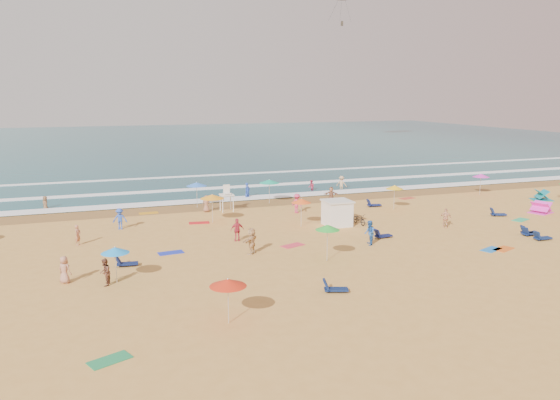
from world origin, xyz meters
name	(u,v)px	position (x,y,z in m)	size (l,w,h in m)	color
ground	(294,233)	(0.00, 0.00, 0.00)	(220.00, 220.00, 0.00)	gold
ocean	(159,143)	(0.00, 84.00, 0.00)	(220.00, 140.00, 0.18)	#0C4756
wet_sand	(249,204)	(0.00, 12.50, 0.01)	(220.00, 220.00, 0.00)	olive
surf_foam	(228,188)	(0.00, 21.32, 0.10)	(200.00, 18.70, 0.05)	white
cabana	(337,214)	(4.30, 1.32, 1.00)	(2.00, 2.00, 2.00)	silver
cabana_roof	(337,201)	(4.30, 1.32, 2.06)	(2.20, 2.20, 0.12)	silver
bicycle	(359,219)	(6.20, 1.02, 0.45)	(0.60, 1.73, 0.91)	black
lifeguard_stand	(227,200)	(-2.96, 9.78, 1.05)	(1.20, 1.20, 2.10)	white
beach_umbrellas	(320,205)	(2.07, -0.17, 2.12)	(57.71, 31.66, 0.73)	green
loungers	(425,235)	(8.98, -4.36, 0.17)	(33.65, 20.63, 0.34)	#0E1947
towels	(296,241)	(-0.70, -2.31, 0.01)	(47.32, 29.26, 0.03)	#BC5717
popup_tents	(541,200)	(26.49, 2.00, 0.60)	(7.36, 7.12, 1.20)	#F336C6
beachgoers	(261,212)	(-1.22, 4.83, 0.79)	(32.09, 25.33, 2.06)	tan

